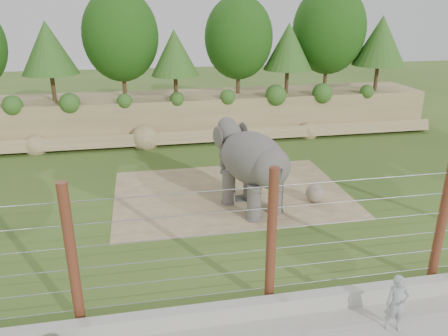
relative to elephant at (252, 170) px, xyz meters
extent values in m
plane|color=#3E5E20|center=(-1.03, -1.44, -1.65)|extent=(90.00, 90.00, 0.00)
cube|color=#8E7755|center=(-1.03, 11.56, -0.40)|extent=(30.00, 4.00, 2.50)
cube|color=#8E7755|center=(-1.03, 9.26, -1.30)|extent=(30.00, 1.37, 1.07)
cylinder|color=#3F2B19|center=(-9.03, 11.06, 1.64)|extent=(0.24, 0.24, 1.58)
sphere|color=#0F460F|center=(-9.03, 11.06, 3.77)|extent=(3.60, 3.60, 3.60)
cylinder|color=#3F2B19|center=(-5.03, 11.56, 1.81)|extent=(0.24, 0.24, 1.92)
sphere|color=#0F460F|center=(-5.03, 11.56, 4.42)|extent=(4.40, 4.40, 4.40)
cylinder|color=#3F2B19|center=(-2.03, 10.36, 1.55)|extent=(0.24, 0.24, 1.40)
sphere|color=#0F460F|center=(-2.03, 10.36, 3.45)|extent=(3.20, 3.20, 3.20)
cylinder|color=#3F2B19|center=(1.97, 11.36, 1.76)|extent=(0.24, 0.24, 1.82)
sphere|color=#0F460F|center=(1.97, 11.36, 4.23)|extent=(4.16, 4.16, 4.16)
cylinder|color=#3F2B19|center=(4.97, 10.76, 1.60)|extent=(0.24, 0.24, 1.50)
sphere|color=#0F460F|center=(4.97, 10.76, 3.64)|extent=(3.44, 3.44, 3.44)
cylinder|color=#3F2B19|center=(7.97, 11.76, 1.86)|extent=(0.24, 0.24, 2.03)
sphere|color=#0F460F|center=(7.97, 11.76, 4.62)|extent=(4.64, 4.64, 4.64)
cylinder|color=#3F2B19|center=(10.97, 10.56, 1.67)|extent=(0.24, 0.24, 1.64)
sphere|color=#0F460F|center=(10.97, 10.56, 3.90)|extent=(3.76, 3.76, 3.76)
cube|color=#8D7857|center=(-0.53, 1.56, -1.64)|extent=(10.00, 7.00, 0.02)
cube|color=#262628|center=(0.03, 0.92, -1.62)|extent=(1.00, 0.60, 0.03)
sphere|color=gray|center=(2.73, 0.04, -1.24)|extent=(0.78, 0.78, 0.78)
cube|color=#B3B2A7|center=(-1.03, -6.44, -1.40)|extent=(26.00, 0.35, 0.50)
cylinder|color=#552814|center=(-6.03, -5.94, 0.35)|extent=(0.26, 0.26, 4.00)
cylinder|color=#552814|center=(-1.03, -5.94, 0.35)|extent=(0.26, 0.26, 4.00)
cylinder|color=#552814|center=(3.97, -5.94, 0.35)|extent=(0.26, 0.26, 4.00)
cylinder|color=gray|center=(-1.03, -5.94, -1.15)|extent=(20.00, 0.02, 0.02)
cylinder|color=gray|center=(-1.03, -5.94, -0.55)|extent=(20.00, 0.02, 0.02)
cylinder|color=gray|center=(-1.03, -5.94, 0.05)|extent=(20.00, 0.02, 0.02)
cylinder|color=gray|center=(-1.03, -5.94, 0.65)|extent=(20.00, 0.02, 0.02)
cylinder|color=gray|center=(-1.03, -5.94, 1.25)|extent=(20.00, 0.02, 0.02)
cylinder|color=gray|center=(-1.03, -5.94, 1.85)|extent=(20.00, 0.02, 0.02)
imported|color=#B7BCC1|center=(1.76, -7.57, -0.87)|extent=(0.64, 0.50, 1.55)
camera|label=1|loc=(-4.16, -15.55, 6.08)|focal=35.00mm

